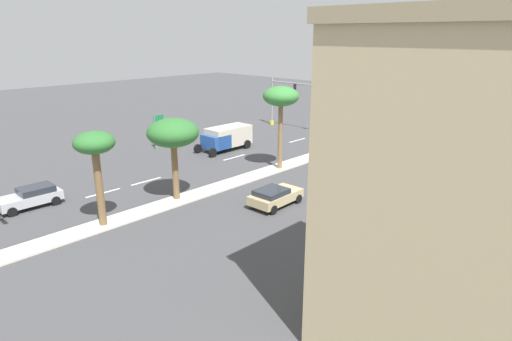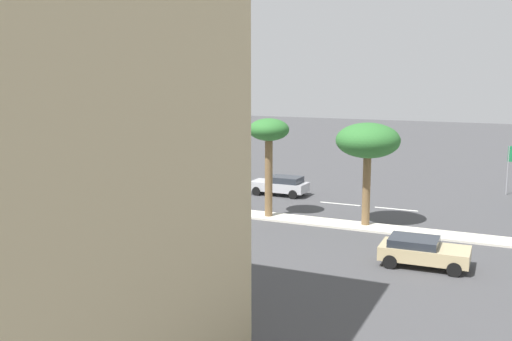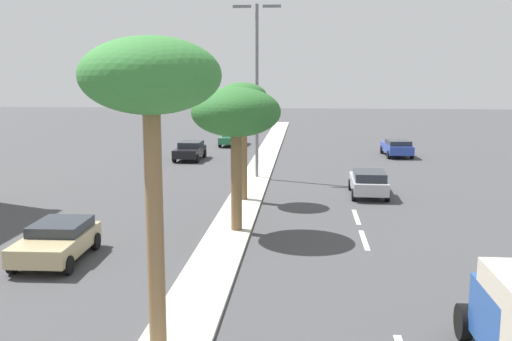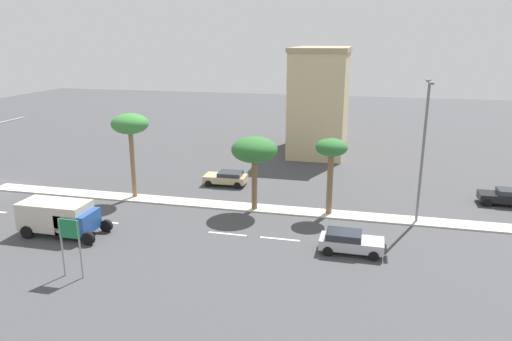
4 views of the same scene
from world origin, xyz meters
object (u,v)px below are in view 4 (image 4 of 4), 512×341
Objects in this scene: palm_tree_inboard at (254,151)px; palm_tree_trailing at (331,152)px; palm_tree_front at (130,126)px; box_truck at (61,217)px; sedan_silver_right at (350,242)px; sedan_black_rear at (506,196)px; commercial_building at (320,100)px; sedan_tan_far at (226,178)px; directional_road_sign at (70,236)px; street_lamp_trailing at (424,142)px.

palm_tree_trailing is at bearing 93.68° from palm_tree_inboard.
palm_tree_front is 1.23× the size of palm_tree_inboard.
box_truck is at bearing -56.62° from palm_tree_inboard.
palm_tree_inboard is 10.86m from sedan_silver_right.
palm_tree_trailing is at bearing 114.83° from box_truck.
sedan_black_rear is at bearing 113.39° from box_truck.
sedan_black_rear is (-5.98, 20.14, -4.20)m from palm_tree_inboard.
sedan_silver_right is at bearing 16.00° from palm_tree_trailing.
palm_tree_front is at bearing -31.82° from commercial_building.
palm_tree_front is (22.07, -13.69, 0.12)m from commercial_building.
sedan_tan_far is at bearing -144.99° from palm_tree_inboard.
commercial_building is at bearing -171.99° from palm_tree_trailing.
palm_tree_inboard is 0.99× the size of palm_tree_trailing.
palm_tree_trailing reaches higher than sedan_black_rear.
palm_tree_trailing is 8.15m from sedan_silver_right.
palm_tree_front is 10.98m from palm_tree_inboard.
directional_road_sign is at bearing -65.71° from sedan_silver_right.
commercial_building reaches higher than box_truck.
commercial_building is 3.24× the size of sedan_black_rear.
commercial_building is at bearing 163.68° from directional_road_sign.
street_lamp_trailing reaches higher than box_truck.
palm_tree_front reaches higher than sedan_black_rear.
palm_tree_front is at bearing -109.96° from sedan_silver_right.
box_truck is at bearing -65.17° from palm_tree_trailing.
street_lamp_trailing is at bearing 108.35° from box_truck.
palm_tree_front is 1.80× the size of sedan_black_rear.
palm_tree_inboard is at bearing 149.88° from directional_road_sign.
sedan_tan_far is at bearing 150.23° from box_truck.
palm_tree_trailing reaches higher than palm_tree_inboard.
directional_road_sign is 24.58m from street_lamp_trailing.
directional_road_sign is 0.89× the size of sedan_black_rear.
street_lamp_trailing is at bearing 123.63° from directional_road_sign.
directional_road_sign is 6.99m from box_truck.
commercial_building is 24.44m from street_lamp_trailing.
box_truck is (30.59, -14.90, -4.90)m from commercial_building.
commercial_building is 34.37m from box_truck.
sedan_tan_far is 0.66× the size of box_truck.
sedan_black_rear is at bearing 46.13° from commercial_building.
street_lamp_trailing reaches higher than directional_road_sign.
commercial_building is 22.49m from palm_tree_trailing.
commercial_building reaches higher than sedan_tan_far.
box_truck is (7.96, -12.08, -3.60)m from palm_tree_inboard.
sedan_tan_far is (-5.54, -10.09, -4.38)m from palm_tree_trailing.
box_truck is (13.88, -7.94, 0.61)m from sedan_tan_far.
directional_road_sign is 19.58m from sedan_tan_far.
palm_tree_inboard is (0.56, 10.87, -1.41)m from palm_tree_front.
palm_tree_front is at bearing -92.94° from palm_tree_inboard.
directional_road_sign is at bearing -16.32° from commercial_building.
palm_tree_front is 0.69× the size of street_lamp_trailing.
street_lamp_trailing reaches higher than palm_tree_inboard.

